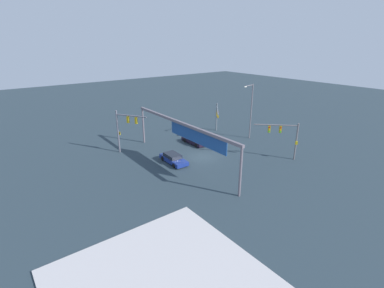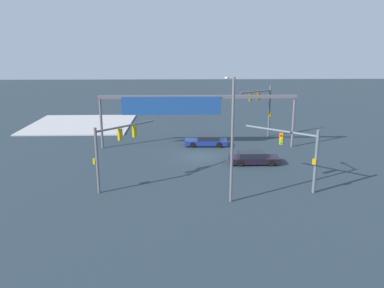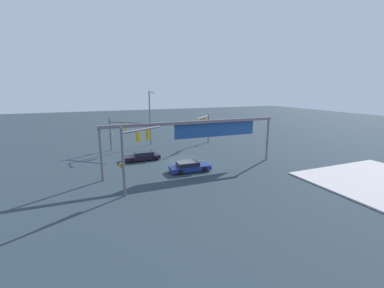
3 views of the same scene
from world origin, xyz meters
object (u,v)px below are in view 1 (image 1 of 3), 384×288
Objects in this scene: streetlamp_curved_arm at (251,108)px; sedan_car_approaching at (173,158)px; traffic_signal_near_corner at (124,126)px; traffic_signal_opposite_side at (285,134)px; sedan_car_waiting_far at (195,140)px; traffic_signal_cross_street at (217,114)px.

streetlamp_curved_arm is 16.69m from sedan_car_approaching.
traffic_signal_opposite_side is at bearing 14.89° from traffic_signal_near_corner.
streetlamp_curved_arm is at bearing 39.62° from traffic_signal_near_corner.
sedan_car_approaching is (7.18, 3.71, -3.66)m from traffic_signal_near_corner.
streetlamp_curved_arm is 10.74m from sedan_car_waiting_far.
traffic_signal_opposite_side is at bearing 64.74° from streetlamp_curved_arm.
traffic_signal_near_corner is 1.32× the size of sedan_car_waiting_far.
traffic_signal_opposite_side is 14.79m from traffic_signal_cross_street.
traffic_signal_cross_street is 15.43m from sedan_car_approaching.
sedan_car_waiting_far is at bearing -31.27° from traffic_signal_cross_street.
traffic_signal_cross_street reaches higher than sedan_car_waiting_far.
sedan_car_approaching is 8.12m from sedan_car_waiting_far.
streetlamp_curved_arm is (-9.07, 2.97, 1.58)m from traffic_signal_opposite_side.
traffic_signal_near_corner is 11.68m from sedan_car_waiting_far.
traffic_signal_cross_street is 6.41m from streetlamp_curved_arm.
sedan_car_waiting_far is (-3.42, -9.03, -4.71)m from streetlamp_curved_arm.
streetlamp_curved_arm reaches higher than traffic_signal_near_corner.
traffic_signal_near_corner is at bearing 1.05° from traffic_signal_opposite_side.
traffic_signal_cross_street is 1.05× the size of sedan_car_approaching.
traffic_signal_cross_street is at bearing -71.23° from sedan_car_waiting_far.
sedan_car_approaching is (-8.32, -13.03, -3.14)m from traffic_signal_opposite_side.
streetlamp_curved_arm reaches higher than sedan_car_waiting_far.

